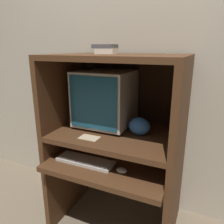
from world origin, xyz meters
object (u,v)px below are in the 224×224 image
(book_stack, at_px, (106,49))
(crt_monitor, at_px, (105,98))
(snack_bag, at_px, (139,126))
(keyboard, at_px, (85,161))
(mouse, at_px, (122,170))

(book_stack, bearing_deg, crt_monitor, 123.78)
(snack_bag, distance_m, book_stack, 0.60)
(crt_monitor, bearing_deg, keyboard, -93.95)
(mouse, bearing_deg, snack_bag, 80.33)
(snack_bag, relative_size, book_stack, 0.94)
(mouse, xyz_separation_m, book_stack, (-0.25, 0.28, 0.76))
(keyboard, relative_size, book_stack, 2.55)
(keyboard, distance_m, snack_bag, 0.45)
(book_stack, bearing_deg, mouse, -49.04)
(mouse, distance_m, snack_bag, 0.33)
(keyboard, height_order, book_stack, book_stack)
(snack_bag, bearing_deg, mouse, -99.67)
(mouse, relative_size, book_stack, 0.44)
(crt_monitor, height_order, snack_bag, crt_monitor)
(crt_monitor, relative_size, mouse, 5.97)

